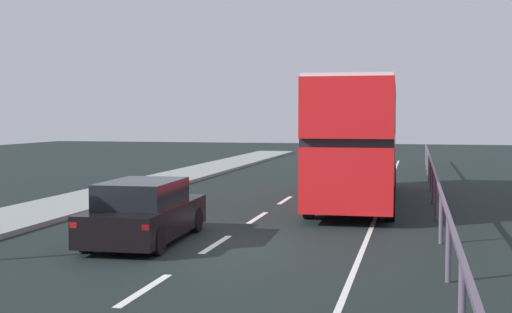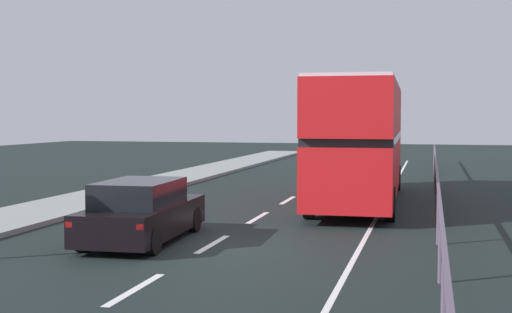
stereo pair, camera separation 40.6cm
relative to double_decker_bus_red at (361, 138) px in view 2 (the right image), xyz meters
name	(u,v)px [view 2 (the right image)]	position (x,y,z in m)	size (l,w,h in m)	color
ground_plane	(211,247)	(-2.56, -8.77, -2.28)	(75.25, 120.00, 0.10)	black
lane_paint_markings	(343,201)	(-0.60, 0.13, -2.23)	(3.53, 46.00, 0.01)	silver
bridge_side_railing	(437,175)	(2.56, 0.23, -1.25)	(0.10, 42.00, 1.22)	#544557
double_decker_bus_red	(361,138)	(0.00, 0.00, 0.00)	(2.85, 11.53, 4.15)	red
hatchback_car_near	(142,212)	(-4.29, -8.75, -1.53)	(1.99, 4.52, 1.48)	black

